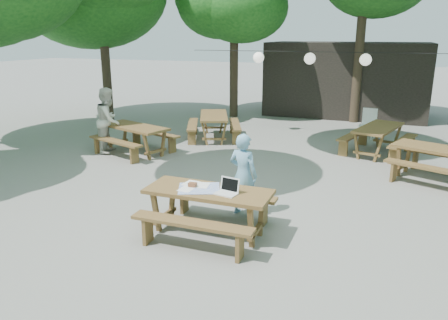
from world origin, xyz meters
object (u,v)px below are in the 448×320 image
woman (243,175)px  second_person (109,120)px  picnic_table_nw (135,139)px  plastic_chair (367,130)px  main_picnic_table (209,211)px

woman → second_person: 5.53m
picnic_table_nw → plastic_chair: size_ratio=2.57×
main_picnic_table → picnic_table_nw: bearing=134.2°
main_picnic_table → woman: (0.27, 0.94, 0.35)m
plastic_chair → picnic_table_nw: bearing=-133.8°
picnic_table_nw → plastic_chair: 7.08m
plastic_chair → woman: bearing=-93.1°
woman → plastic_chair: (1.73, 7.04, -0.48)m
woman → plastic_chair: bearing=-91.5°
main_picnic_table → woman: size_ratio=1.35×
main_picnic_table → woman: woman is taller
main_picnic_table → second_person: second_person is taller
main_picnic_table → plastic_chair: size_ratio=2.22×
picnic_table_nw → second_person: size_ratio=1.32×
main_picnic_table → picnic_table_nw: same height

